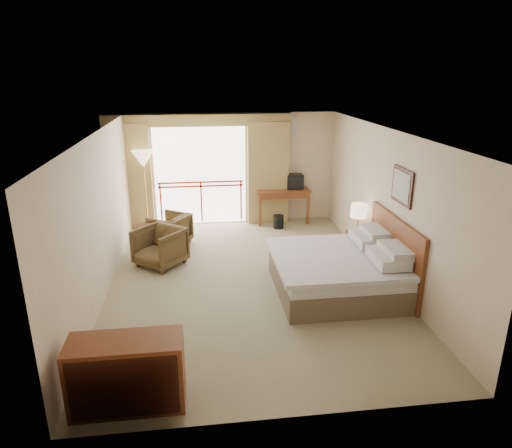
{
  "coord_description": "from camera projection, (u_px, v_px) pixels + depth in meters",
  "views": [
    {
      "loc": [
        -0.85,
        -7.53,
        3.68
      ],
      "look_at": [
        0.17,
        0.4,
        0.96
      ],
      "focal_mm": 32.0,
      "sensor_mm": 36.0,
      "label": 1
    }
  ],
  "objects": [
    {
      "name": "phone",
      "position": [
        358.0,
        234.0,
        8.96
      ],
      "size": [
        0.19,
        0.16,
        0.07
      ],
      "primitive_type": "cube",
      "rotation": [
        0.0,
        0.0,
        0.24
      ],
      "color": "black",
      "rests_on": "nightstand"
    },
    {
      "name": "framed_art",
      "position": [
        402.0,
        186.0,
        7.5
      ],
      "size": [
        0.04,
        0.72,
        0.6
      ],
      "color": "black",
      "rests_on": "wall_right"
    },
    {
      "name": "side_table",
      "position": [
        150.0,
        235.0,
        9.47
      ],
      "size": [
        0.54,
        0.54,
        0.59
      ],
      "rotation": [
        0.0,
        0.0,
        -0.02
      ],
      "color": "black",
      "rests_on": "floor"
    },
    {
      "name": "nightstand",
      "position": [
        357.0,
        246.0,
        9.21
      ],
      "size": [
        0.42,
        0.49,
        0.57
      ],
      "primitive_type": "cube",
      "rotation": [
        0.0,
        0.0,
        -0.05
      ],
      "color": "#5D2C16",
      "rests_on": "floor"
    },
    {
      "name": "balcony_railing",
      "position": [
        201.0,
        192.0,
        11.25
      ],
      "size": [
        2.09,
        0.03,
        1.02
      ],
      "color": "#B71D0F",
      "rests_on": "wall_back"
    },
    {
      "name": "cup",
      "position": [
        275.0,
        188.0,
        11.24
      ],
      "size": [
        0.08,
        0.08,
        0.09
      ],
      "primitive_type": "cylinder",
      "rotation": [
        0.0,
        0.0,
        -0.32
      ],
      "color": "white",
      "rests_on": "desk"
    },
    {
      "name": "headboard",
      "position": [
        394.0,
        254.0,
        7.89
      ],
      "size": [
        0.06,
        2.1,
        1.3
      ],
      "primitive_type": "cube",
      "color": "#5D2C16",
      "rests_on": "wall_right"
    },
    {
      "name": "table_lamp",
      "position": [
        359.0,
        211.0,
        9.02
      ],
      "size": [
        0.32,
        0.32,
        0.57
      ],
      "rotation": [
        0.0,
        0.0,
        0.08
      ],
      "color": "tan",
      "rests_on": "nightstand"
    },
    {
      "name": "armchair_near",
      "position": [
        161.0,
        265.0,
        9.04
      ],
      "size": [
        1.16,
        1.17,
        0.76
      ],
      "primitive_type": "imported",
      "rotation": [
        0.0,
        0.0,
        -0.7
      ],
      "color": "#41321A",
      "rests_on": "floor"
    },
    {
      "name": "desk",
      "position": [
        282.0,
        196.0,
        11.44
      ],
      "size": [
        1.31,
        0.63,
        0.86
      ],
      "rotation": [
        0.0,
        0.0,
        0.03
      ],
      "color": "#5D2C16",
      "rests_on": "floor"
    },
    {
      "name": "wastebasket",
      "position": [
        278.0,
        222.0,
        11.08
      ],
      "size": [
        0.3,
        0.3,
        0.32
      ],
      "primitive_type": "cylinder",
      "rotation": [
        0.0,
        0.0,
        -0.19
      ],
      "color": "black",
      "rests_on": "floor"
    },
    {
      "name": "armchair_far",
      "position": [
        171.0,
        244.0,
        10.11
      ],
      "size": [
        1.04,
        1.03,
        0.69
      ],
      "primitive_type": "imported",
      "rotation": [
        0.0,
        0.0,
        -2.15
      ],
      "color": "#41321A",
      "rests_on": "floor"
    },
    {
      "name": "tv",
      "position": [
        295.0,
        181.0,
        11.3
      ],
      "size": [
        0.4,
        0.32,
        0.36
      ],
      "rotation": [
        0.0,
        0.0,
        -0.07
      ],
      "color": "black",
      "rests_on": "desk"
    },
    {
      "name": "wall_front",
      "position": [
        288.0,
        310.0,
        4.64
      ],
      "size": [
        5.0,
        0.0,
        5.0
      ],
      "primitive_type": "plane",
      "rotation": [
        -1.57,
        0.0,
        0.0
      ],
      "color": "beige",
      "rests_on": "ground"
    },
    {
      "name": "hvac_vent",
      "position": [
        286.0,
        127.0,
        11.02
      ],
      "size": [
        0.5,
        0.04,
        0.5
      ],
      "primitive_type": "cube",
      "color": "silver",
      "rests_on": "wall_back"
    },
    {
      "name": "bed",
      "position": [
        339.0,
        271.0,
        7.86
      ],
      "size": [
        2.13,
        2.06,
        0.97
      ],
      "color": "brown",
      "rests_on": "floor"
    },
    {
      "name": "book",
      "position": [
        149.0,
        227.0,
        9.41
      ],
      "size": [
        0.19,
        0.25,
        0.02
      ],
      "primitive_type": "imported",
      "rotation": [
        0.0,
        0.0,
        -0.01
      ],
      "color": "white",
      "rests_on": "side_table"
    },
    {
      "name": "coffee_maker",
      "position": [
        269.0,
        184.0,
        11.24
      ],
      "size": [
        0.15,
        0.15,
        0.28
      ],
      "primitive_type": "cylinder",
      "rotation": [
        0.0,
        0.0,
        0.12
      ],
      "color": "black",
      "rests_on": "desk"
    },
    {
      "name": "balcony_door",
      "position": [
        200.0,
        176.0,
        11.14
      ],
      "size": [
        2.4,
        0.0,
        2.4
      ],
      "primitive_type": "plane",
      "rotation": [
        1.57,
        0.0,
        0.0
      ],
      "color": "white",
      "rests_on": "wall_back"
    },
    {
      "name": "wall_right",
      "position": [
        386.0,
        205.0,
        8.23
      ],
      "size": [
        0.0,
        7.0,
        7.0
      ],
      "primitive_type": "plane",
      "rotation": [
        1.57,
        0.0,
        -1.57
      ],
      "color": "beige",
      "rests_on": "ground"
    },
    {
      "name": "curtain_left",
      "position": [
        130.0,
        177.0,
        10.8
      ],
      "size": [
        1.0,
        0.26,
        2.5
      ],
      "primitive_type": "cube",
      "color": "olive",
      "rests_on": "wall_back"
    },
    {
      "name": "curtain_right",
      "position": [
        268.0,
        173.0,
        11.2
      ],
      "size": [
        1.0,
        0.26,
        2.5
      ],
      "primitive_type": "cube",
      "color": "olive",
      "rests_on": "wall_back"
    },
    {
      "name": "dresser",
      "position": [
        127.0,
        374.0,
        5.14
      ],
      "size": [
        1.27,
        0.54,
        0.85
      ],
      "rotation": [
        0.0,
        0.0,
        -0.02
      ],
      "color": "#5D2C16",
      "rests_on": "floor"
    },
    {
      "name": "floor",
      "position": [
        249.0,
        281.0,
        8.36
      ],
      "size": [
        7.0,
        7.0,
        0.0
      ],
      "primitive_type": "plane",
      "color": "gray",
      "rests_on": "ground"
    },
    {
      "name": "wall_left",
      "position": [
        101.0,
        216.0,
        7.62
      ],
      "size": [
        0.0,
        7.0,
        7.0
      ],
      "primitive_type": "plane",
      "rotation": [
        1.57,
        0.0,
        1.57
      ],
      "color": "beige",
      "rests_on": "ground"
    },
    {
      "name": "wall_back",
      "position": [
        233.0,
        169.0,
        11.21
      ],
      "size": [
        5.0,
        0.0,
        5.0
      ],
      "primitive_type": "plane",
      "rotation": [
        1.57,
        0.0,
        0.0
      ],
      "color": "beige",
      "rests_on": "ground"
    },
    {
      "name": "ceiling",
      "position": [
        249.0,
        132.0,
        7.49
      ],
      "size": [
        7.0,
        7.0,
        0.0
      ],
      "primitive_type": "plane",
      "rotation": [
        3.14,
        0.0,
        0.0
      ],
      "color": "white",
      "rests_on": "wall_back"
    },
    {
      "name": "valance",
      "position": [
        198.0,
        120.0,
        10.61
      ],
      "size": [
        4.4,
        0.22,
        0.28
      ],
      "primitive_type": "cube",
      "color": "olive",
      "rests_on": "wall_back"
    },
    {
      "name": "floor_lamp",
      "position": [
        143.0,
        162.0,
        10.48
      ],
      "size": [
        0.49,
        0.49,
        1.92
      ],
      "rotation": [
        0.0,
        0.0,
        0.36
      ],
      "color": "tan",
      "rests_on": "floor"
    }
  ]
}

